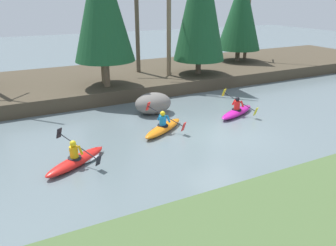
% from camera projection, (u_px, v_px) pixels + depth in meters
% --- Properties ---
extents(ground_plane, '(90.00, 90.00, 0.00)m').
position_uv_depth(ground_plane, '(217.00, 134.00, 14.64)').
color(ground_plane, slate).
extents(riverbank_far, '(44.00, 8.45, 0.78)m').
position_uv_depth(riverbank_far, '(134.00, 78.00, 23.08)').
color(riverbank_far, '#473D2D').
rests_on(riverbank_far, ground).
extents(conifer_tree_left, '(3.40, 3.40, 7.84)m').
position_uv_depth(conifer_tree_left, '(102.00, 2.00, 17.62)').
color(conifer_tree_left, brown).
rests_on(conifer_tree_left, riverbank_far).
extents(conifer_tree_mid_left, '(2.51, 2.51, 6.13)m').
position_uv_depth(conifer_tree_mid_left, '(100.00, 18.00, 18.72)').
color(conifer_tree_mid_left, '#7A664C').
rests_on(conifer_tree_mid_left, riverbank_far).
extents(conifer_tree_mid_right, '(3.43, 3.43, 6.81)m').
position_uv_depth(conifer_tree_mid_right, '(241.00, 11.00, 25.54)').
color(conifer_tree_mid_right, brown).
rests_on(conifer_tree_mid_right, riverbank_far).
extents(bare_tree_mid_upstream, '(3.95, 3.90, 7.20)m').
position_uv_depth(bare_tree_mid_upstream, '(137.00, 21.00, 21.85)').
color(bare_tree_mid_upstream, brown).
rests_on(bare_tree_mid_upstream, riverbank_far).
extents(bare_tree_mid_downstream, '(3.98, 3.93, 7.25)m').
position_uv_depth(bare_tree_mid_downstream, '(169.00, 22.00, 20.90)').
color(bare_tree_mid_downstream, '#7A664C').
rests_on(bare_tree_mid_downstream, riverbank_far).
extents(bare_tree_downstream, '(3.95, 3.91, 7.21)m').
position_uv_depth(bare_tree_downstream, '(248.00, 17.00, 26.69)').
color(bare_tree_downstream, brown).
rests_on(bare_tree_downstream, riverbank_far).
extents(kayaker_lead, '(2.73, 1.98, 1.20)m').
position_uv_depth(kayaker_lead, '(237.00, 111.00, 16.86)').
color(kayaker_lead, '#C61999').
rests_on(kayaker_lead, ground).
extents(kayaker_middle, '(2.61, 1.99, 1.20)m').
position_uv_depth(kayaker_middle, '(164.00, 127.00, 14.82)').
color(kayaker_middle, orange).
rests_on(kayaker_middle, ground).
extents(kayaker_trailing, '(2.61, 1.99, 1.20)m').
position_uv_depth(kayaker_trailing, '(78.00, 159.00, 11.95)').
color(kayaker_trailing, red).
rests_on(kayaker_trailing, ground).
extents(boulder_midstream, '(1.93, 1.51, 1.09)m').
position_uv_depth(boulder_midstream, '(153.00, 103.00, 17.03)').
color(boulder_midstream, slate).
rests_on(boulder_midstream, ground).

